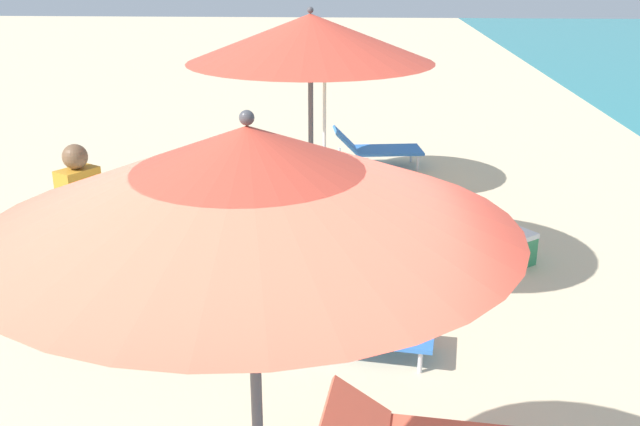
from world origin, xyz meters
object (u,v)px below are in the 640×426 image
at_px(lounger_second_shoreside, 353,233).
at_px(person_walking_near, 82,214).
at_px(umbrella_second, 310,38).
at_px(lounger_second_inland, 359,324).
at_px(umbrella_nearest, 249,178).
at_px(cooler_box, 511,246).
at_px(lounger_farthest_shoreside, 375,147).
at_px(umbrella_farthest, 325,42).

height_order(lounger_second_shoreside, person_walking_near, person_walking_near).
relative_size(umbrella_second, lounger_second_inland, 2.23).
xyz_separation_m(umbrella_nearest, cooler_box, (2.16, 4.96, -2.27)).
xyz_separation_m(umbrella_nearest, umbrella_second, (-0.05, 4.11, 0.11)).
bearing_deg(lounger_farthest_shoreside, lounger_second_shoreside, -102.38).
relative_size(lounger_second_shoreside, person_walking_near, 0.88).
relative_size(umbrella_nearest, person_walking_near, 1.60).
bearing_deg(lounger_second_shoreside, cooler_box, -10.28).
distance_m(lounger_farthest_shoreside, cooler_box, 4.10).
bearing_deg(cooler_box, lounger_farthest_shoreside, 111.26).
height_order(umbrella_nearest, cooler_box, umbrella_nearest).
bearing_deg(lounger_farthest_shoreside, umbrella_second, -106.29).
bearing_deg(lounger_second_shoreside, lounger_farthest_shoreside, 80.49).
bearing_deg(umbrella_farthest, lounger_second_shoreside, -78.95).
relative_size(umbrella_second, lounger_farthest_shoreside, 1.89).
bearing_deg(lounger_farthest_shoreside, lounger_second_inland, -99.63).
distance_m(umbrella_nearest, umbrella_farthest, 7.49).
bearing_deg(lounger_second_shoreside, umbrella_second, -116.34).
distance_m(lounger_second_shoreside, umbrella_farthest, 3.07).
distance_m(umbrella_nearest, person_walking_near, 4.27).
bearing_deg(cooler_box, lounger_second_inland, -129.26).
relative_size(lounger_second_shoreside, lounger_second_inland, 1.18).
height_order(lounger_second_shoreside, cooler_box, lounger_second_shoreside).
height_order(lounger_second_inland, umbrella_farthest, umbrella_farthest).
bearing_deg(lounger_second_shoreside, person_walking_near, -149.93).
bearing_deg(person_walking_near, cooler_box, 51.25).
bearing_deg(umbrella_farthest, lounger_farthest_shoreside, 59.39).
height_order(lounger_second_inland, cooler_box, lounger_second_inland).
relative_size(person_walking_near, cooler_box, 2.86).
distance_m(umbrella_nearest, lounger_second_shoreside, 5.61).
xyz_separation_m(umbrella_farthest, person_walking_near, (-2.03, -4.07, -1.13)).
height_order(umbrella_farthest, cooler_box, umbrella_farthest).
relative_size(umbrella_nearest, lounger_second_shoreside, 1.82).
bearing_deg(umbrella_farthest, cooler_box, -48.16).
distance_m(umbrella_second, lounger_second_inland, 2.66).
height_order(umbrella_farthest, lounger_farthest_shoreside, umbrella_farthest).
xyz_separation_m(lounger_second_inland, lounger_farthest_shoreside, (0.22, 5.91, 0.06)).
distance_m(lounger_second_shoreside, lounger_farthest_shoreside, 3.66).
distance_m(umbrella_second, lounger_farthest_shoreside, 5.24).
distance_m(umbrella_nearest, lounger_second_inland, 3.64).
xyz_separation_m(lounger_second_inland, umbrella_farthest, (-0.55, 4.61, 1.89)).
xyz_separation_m(umbrella_second, person_walking_near, (-2.08, -0.69, -1.53)).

